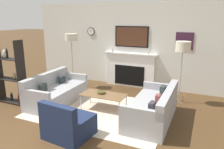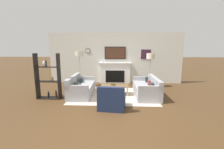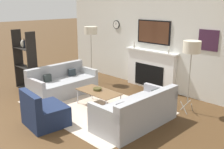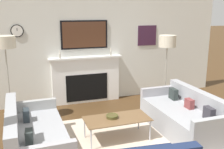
% 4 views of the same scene
% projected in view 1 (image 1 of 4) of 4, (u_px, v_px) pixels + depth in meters
% --- Properties ---
extents(fireplace_wall, '(7.15, 0.28, 2.70)m').
position_uv_depth(fireplace_wall, '(132.00, 50.00, 7.10)').
color(fireplace_wall, silver).
rests_on(fireplace_wall, ground_plane).
extents(area_rug, '(3.26, 2.33, 0.01)m').
position_uv_depth(area_rug, '(100.00, 110.00, 5.41)').
color(area_rug, beige).
rests_on(area_rug, ground_plane).
extents(couch_left, '(0.89, 1.83, 0.79)m').
position_uv_depth(couch_left, '(56.00, 92.00, 5.86)').
color(couch_left, '#999A9E').
rests_on(couch_left, ground_plane).
extents(couch_right, '(0.86, 1.82, 0.75)m').
position_uv_depth(couch_right, '(153.00, 109.00, 4.82)').
color(couch_right, '#999A9E').
rests_on(couch_right, ground_plane).
extents(armchair, '(0.88, 0.82, 0.76)m').
position_uv_depth(armchair, '(68.00, 125.00, 4.16)').
color(armchair, '#192441').
rests_on(armchair, ground_plane).
extents(coffee_table, '(1.11, 0.55, 0.40)m').
position_uv_depth(coffee_table, '(103.00, 95.00, 5.39)').
color(coffee_table, brown).
rests_on(coffee_table, ground_plane).
extents(decorative_bowl, '(0.21, 0.21, 0.06)m').
position_uv_depth(decorative_bowl, '(101.00, 92.00, 5.43)').
color(decorative_bowl, '#48401F').
rests_on(decorative_bowl, coffee_table).
extents(floor_lamp_left, '(0.39, 0.39, 1.74)m').
position_uv_depth(floor_lamp_left, '(71.00, 38.00, 6.87)').
color(floor_lamp_left, '#9E998E').
rests_on(floor_lamp_left, ground_plane).
extents(floor_lamp_right, '(0.38, 0.38, 1.65)m').
position_uv_depth(floor_lamp_right, '(183.00, 48.00, 5.56)').
color(floor_lamp_right, '#9E998E').
rests_on(floor_lamp_right, ground_plane).
extents(shelf_unit, '(0.88, 0.28, 1.70)m').
position_uv_depth(shelf_unit, '(10.00, 74.00, 5.74)').
color(shelf_unit, black).
rests_on(shelf_unit, ground_plane).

